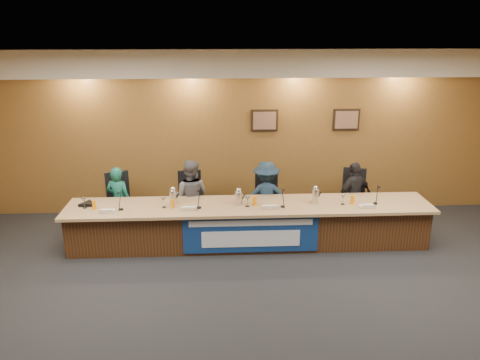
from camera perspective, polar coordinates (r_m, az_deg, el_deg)
The scene contains 39 objects.
floor at distance 6.12m, azimuth 2.75°, elevation -17.76°, with size 10.00×10.00×0.00m, color black.
ceiling at distance 4.95m, azimuth 3.32°, elevation 13.67°, with size 10.00×8.00×0.04m, color silver.
wall_back at distance 9.15m, azimuth 0.45°, elevation 5.75°, with size 10.00×0.04×3.20m, color brown.
soffit at distance 8.70m, azimuth 0.58°, elevation 14.09°, with size 10.00×0.50×0.50m, color beige.
dais_body at distance 8.02m, azimuth 1.11°, elevation -5.54°, with size 6.00×0.80×0.70m, color #442612.
dais_top at distance 7.83m, azimuth 1.15°, elevation -3.19°, with size 6.10×0.95×0.05m, color #A37E53.
banner at distance 7.63m, azimuth 1.33°, elevation -6.60°, with size 2.20×0.02×0.65m, color navy.
banner_text_upper at distance 7.54m, azimuth 1.35°, elevation -5.27°, with size 2.00×0.01×0.10m, color silver.
banner_text_lower at distance 7.65m, azimuth 1.33°, elevation -7.19°, with size 1.60×0.01×0.28m, color silver.
wall_photo_left at distance 9.10m, azimuth 3.00°, elevation 7.27°, with size 0.52×0.04×0.42m, color black.
wall_photo_right at distance 9.40m, azimuth 12.83°, elevation 7.19°, with size 0.52×0.04×0.42m, color black.
panelist_a at distance 8.60m, azimuth -14.54°, elevation -2.46°, with size 0.46×0.30×1.26m, color #125144.
panelist_b at distance 8.42m, azimuth -6.04°, elevation -2.02°, with size 0.66×0.52×1.37m, color #57565B.
panelist_c at distance 8.46m, azimuth 3.19°, elevation -2.04°, with size 0.85×0.49×1.31m, color #15273B.
panelist_d at distance 8.78m, azimuth 13.71°, elevation -1.90°, with size 0.75×0.31×1.27m, color black.
office_chair_a at distance 8.75m, azimuth -14.34°, elevation -3.13°, with size 0.48×0.48×0.08m, color black.
office_chair_b at distance 8.58m, azimuth -5.96°, elevation -3.05°, with size 0.48×0.48×0.08m, color black.
office_chair_c at distance 8.61m, azimuth 3.10°, elevation -2.89°, with size 0.48×0.48×0.08m, color black.
office_chair_d at distance 8.92m, azimuth 13.46°, elevation -2.62°, with size 0.48×0.48×0.08m, color black.
nameplate_a at distance 7.73m, azimuth -16.00°, elevation -3.66°, with size 0.24×0.06×0.09m, color white.
microphone_a at distance 7.84m, azimuth -14.29°, elevation -3.48°, with size 0.07×0.07×0.02m, color black.
juice_glass_a at distance 7.95m, azimuth -17.36°, elevation -2.93°, with size 0.06×0.06×0.15m, color #FF8100.
water_glass_a at distance 8.05m, azimuth -18.46°, elevation -2.67°, with size 0.08×0.08×0.18m, color silver.
nameplate_b at distance 7.58m, azimuth -6.29°, elevation -3.47°, with size 0.24×0.06×0.09m, color white.
microphone_b at distance 7.70m, azimuth -5.00°, elevation -3.36°, with size 0.07×0.07×0.02m, color black.
juice_glass_b at distance 7.72m, azimuth -8.19°, elevation -2.89°, with size 0.06×0.06×0.15m, color #FF8100.
water_glass_b at distance 7.76m, azimuth -9.29°, elevation -2.71°, with size 0.08×0.08×0.18m, color silver.
nameplate_c at distance 7.61m, azimuth 3.72°, elevation -3.31°, with size 0.24×0.06×0.09m, color white.
microphone_c at distance 7.74m, azimuth 5.20°, elevation -3.24°, with size 0.07×0.07×0.02m, color black.
juice_glass_c at distance 7.76m, azimuth 1.80°, elevation -2.59°, with size 0.06×0.06×0.15m, color #FF8100.
water_glass_c at distance 7.71m, azimuth 0.91°, elevation -2.62°, with size 0.08×0.08×0.18m, color silver.
nameplate_d at distance 7.91m, azimuth 15.34°, elevation -3.10°, with size 0.24×0.06×0.09m, color white.
microphone_d at distance 8.17m, azimuth 16.16°, elevation -2.75°, with size 0.07×0.07×0.02m, color black.
juice_glass_d at distance 8.04m, azimuth 13.55°, elevation -2.37°, with size 0.06×0.06×0.15m, color #FF8100.
water_glass_d at distance 7.98m, azimuth 12.44°, elevation -2.33°, with size 0.08×0.08×0.18m, color silver.
carafe_left at distance 7.87m, azimuth -8.15°, elevation -2.10°, with size 0.12×0.12×0.25m, color silver.
carafe_mid at distance 7.77m, azimuth -0.16°, elevation -2.25°, with size 0.13×0.13×0.23m, color silver.
carafe_right at distance 7.92m, azimuth 9.16°, elevation -1.97°, with size 0.11×0.11×0.26m, color silver.
speakerphone at distance 8.18m, azimuth -18.07°, elevation -2.79°, with size 0.32×0.32×0.05m, color black.
Camera 1 is at (-0.53, -4.91, 3.61)m, focal length 35.00 mm.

